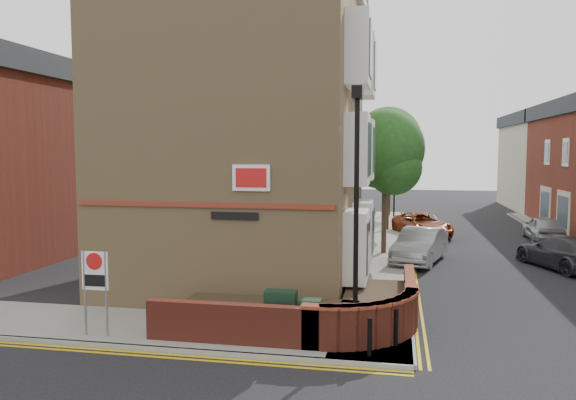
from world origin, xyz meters
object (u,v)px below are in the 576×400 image
at_px(lamppost, 356,214).
at_px(silver_car_near, 420,246).
at_px(utility_cabinet_large, 281,314).
at_px(zone_sign, 95,277).

height_order(lamppost, silver_car_near, lamppost).
xyz_separation_m(lamppost, utility_cabinet_large, (-1.90, 0.10, -2.62)).
xyz_separation_m(utility_cabinet_large, silver_car_near, (3.90, 11.16, 0.03)).
height_order(lamppost, utility_cabinet_large, lamppost).
height_order(utility_cabinet_large, silver_car_near, silver_car_near).
bearing_deg(utility_cabinet_large, lamppost, -3.01).
bearing_deg(zone_sign, silver_car_near, 54.28).
relative_size(utility_cabinet_large, silver_car_near, 0.26).
bearing_deg(lamppost, zone_sign, -173.93).
bearing_deg(silver_car_near, utility_cabinet_large, -93.91).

